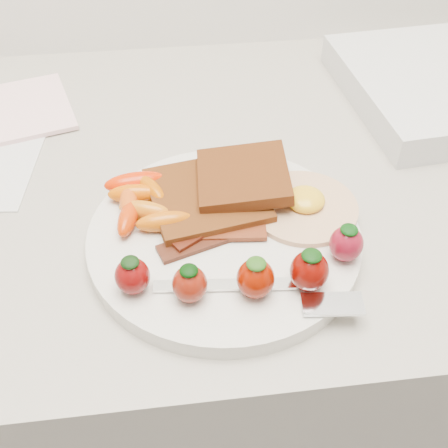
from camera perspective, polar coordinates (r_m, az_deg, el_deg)
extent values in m
cube|color=gray|center=(1.00, -0.18, -14.52)|extent=(2.00, 0.60, 0.90)
cylinder|color=silver|center=(0.56, 0.00, -1.40)|extent=(0.27, 0.27, 0.02)
cube|color=#422207|center=(0.58, -1.78, 2.78)|extent=(0.13, 0.13, 0.01)
cube|color=#371807|center=(0.58, 1.96, 4.84)|extent=(0.10, 0.10, 0.02)
cylinder|color=beige|center=(0.58, 8.08, 1.73)|extent=(0.11, 0.11, 0.01)
ellipsoid|color=gold|center=(0.58, 8.28, 2.49)|extent=(0.04, 0.04, 0.02)
cube|color=black|center=(0.54, -2.06, -1.68)|extent=(0.09, 0.05, 0.00)
cube|color=#4F180A|center=(0.55, -0.47, -0.79)|extent=(0.09, 0.03, 0.00)
cube|color=black|center=(0.55, -1.42, 0.01)|extent=(0.09, 0.07, 0.00)
ellipsoid|color=#CC5400|center=(0.59, -9.04, 3.06)|extent=(0.06, 0.02, 0.02)
ellipsoid|color=#C96810|center=(0.57, -8.07, 1.38)|extent=(0.06, 0.03, 0.02)
ellipsoid|color=#C13003|center=(0.56, -9.68, 0.71)|extent=(0.03, 0.06, 0.02)
ellipsoid|color=#BA5100|center=(0.59, -7.50, 3.58)|extent=(0.04, 0.05, 0.02)
ellipsoid|color=red|center=(0.60, -9.06, 4.25)|extent=(0.07, 0.03, 0.02)
ellipsoid|color=#BD5506|center=(0.55, -6.09, 0.26)|extent=(0.06, 0.02, 0.02)
ellipsoid|color=#CC4C0F|center=(0.58, -9.66, 2.19)|extent=(0.02, 0.05, 0.02)
ellipsoid|color=#630707|center=(0.50, -9.30, -5.24)|extent=(0.03, 0.03, 0.04)
ellipsoid|color=black|center=(0.48, -9.54, -3.85)|extent=(0.02, 0.02, 0.01)
ellipsoid|color=maroon|center=(0.49, -3.50, -6.12)|extent=(0.03, 0.03, 0.03)
ellipsoid|color=black|center=(0.47, -3.59, -4.75)|extent=(0.02, 0.02, 0.01)
ellipsoid|color=#720F00|center=(0.49, 3.22, -5.55)|extent=(0.03, 0.03, 0.04)
ellipsoid|color=#214C10|center=(0.47, 3.31, -4.05)|extent=(0.02, 0.02, 0.01)
ellipsoid|color=#5B0601|center=(0.50, 8.66, -4.74)|extent=(0.03, 0.03, 0.04)
ellipsoid|color=black|center=(0.48, 8.91, -3.19)|extent=(0.02, 0.02, 0.01)
ellipsoid|color=maroon|center=(0.53, 12.31, -1.97)|extent=(0.03, 0.03, 0.04)
ellipsoid|color=black|center=(0.52, 12.61, -0.58)|extent=(0.02, 0.02, 0.01)
cube|color=white|center=(0.50, 0.16, -6.20)|extent=(0.13, 0.02, 0.00)
cube|color=silver|center=(0.50, 10.97, -7.98)|extent=(0.06, 0.03, 0.00)
cube|color=#FBC7CA|center=(0.80, -19.02, 11.16)|extent=(0.13, 0.16, 0.01)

